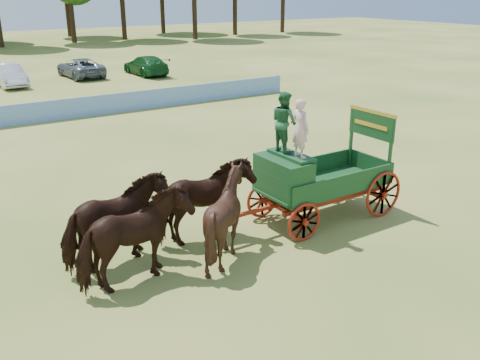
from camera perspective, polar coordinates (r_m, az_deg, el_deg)
ground at (r=14.62m, az=9.74°, el=-6.49°), size 160.00×160.00×0.00m
horse_lead_left at (r=12.22m, az=-11.19°, el=-6.29°), size 2.79×1.58×2.23m
horse_lead_right at (r=13.16m, az=-13.06°, el=-4.47°), size 2.81×1.65×2.23m
horse_wheel_left at (r=13.19m, az=-1.54°, el=-3.85°), size 2.05×1.82×2.23m
horse_wheel_right at (r=14.06m, az=-3.91°, el=-2.34°), size 2.65×1.23×2.23m
farm_dray at (r=15.05m, az=6.80°, el=1.41°), size 6.00×2.00×3.80m
sponsor_banner at (r=29.20m, az=-16.63°, el=7.45°), size 26.00×0.08×1.05m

